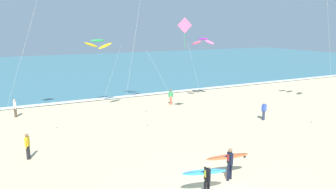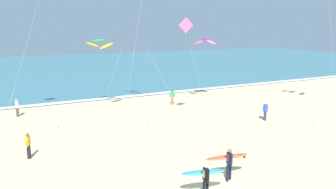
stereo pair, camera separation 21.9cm
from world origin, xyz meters
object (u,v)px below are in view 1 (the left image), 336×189
at_px(bystander_white_top, 15,108).
at_px(surfer_lead, 206,175).
at_px(bystander_green_top, 171,97).
at_px(bystander_blue_top, 264,111).
at_px(surfer_trailing, 229,159).
at_px(kite_arc_violet_high, 203,41).
at_px(kite_diamond_rose_low, 184,29).
at_px(bystander_yellow_top, 28,146).
at_px(kite_arc_emerald_distant, 98,44).

bearing_deg(bystander_white_top, surfer_lead, -67.56).
xyz_separation_m(bystander_green_top, bystander_blue_top, (4.57, -8.29, 0.00)).
distance_m(surfer_trailing, bystander_green_top, 16.15).
distance_m(surfer_trailing, kite_arc_violet_high, 18.08).
bearing_deg(kite_arc_violet_high, kite_diamond_rose_low, -133.90).
xyz_separation_m(surfer_lead, bystander_blue_top, (11.09, 8.21, -0.23)).
xyz_separation_m(kite_diamond_rose_low, bystander_yellow_top, (-11.81, -2.51, -6.71)).
xyz_separation_m(bystander_green_top, bystander_white_top, (-14.13, 1.94, 0.00)).
bearing_deg(bystander_blue_top, kite_diamond_rose_low, 158.64).
xyz_separation_m(surfer_trailing, kite_diamond_rose_low, (2.68, 9.72, 6.47)).
xyz_separation_m(bystander_yellow_top, bystander_white_top, (-0.51, 10.24, 0.00)).
height_order(bystander_green_top, bystander_blue_top, same).
bearing_deg(surfer_lead, bystander_white_top, 112.44).
bearing_deg(bystander_green_top, surfer_lead, -111.55).
height_order(kite_arc_violet_high, bystander_green_top, kite_arc_violet_high).
bearing_deg(kite_diamond_rose_low, surfer_trailing, -105.44).
height_order(kite_arc_emerald_distant, bystander_yellow_top, kite_arc_emerald_distant).
xyz_separation_m(surfer_lead, kite_arc_emerald_distant, (-0.43, 17.24, 5.16)).
height_order(kite_arc_violet_high, kite_diamond_rose_low, kite_diamond_rose_low).
relative_size(surfer_trailing, bystander_white_top, 1.49).
height_order(kite_diamond_rose_low, bystander_blue_top, kite_diamond_rose_low).
bearing_deg(kite_diamond_rose_low, bystander_white_top, 147.91).
xyz_separation_m(kite_arc_violet_high, bystander_yellow_top, (-17.19, -8.11, -5.45)).
relative_size(surfer_trailing, bystander_green_top, 1.49).
distance_m(surfer_trailing, bystander_white_top, 19.93).
distance_m(kite_diamond_rose_low, bystander_blue_top, 9.59).
bearing_deg(kite_diamond_rose_low, bystander_yellow_top, -167.98).
bearing_deg(kite_arc_violet_high, bystander_green_top, 176.82).
height_order(surfer_trailing, bystander_yellow_top, surfer_trailing).
relative_size(surfer_lead, bystander_yellow_top, 1.40).
height_order(kite_arc_emerald_distant, bystander_green_top, kite_arc_emerald_distant).
distance_m(kite_diamond_rose_low, bystander_green_top, 9.04).
bearing_deg(bystander_white_top, kite_arc_violet_high, -6.87).
distance_m(surfer_lead, surfer_trailing, 2.25).
xyz_separation_m(kite_arc_violet_high, bystander_blue_top, (1.00, -8.09, -5.45)).
relative_size(surfer_trailing, kite_arc_emerald_distant, 0.36).
height_order(bystander_yellow_top, bystander_blue_top, same).
height_order(kite_diamond_rose_low, bystander_yellow_top, kite_diamond_rose_low).
bearing_deg(surfer_lead, kite_arc_emerald_distant, 91.44).
height_order(surfer_trailing, bystander_green_top, surfer_trailing).
bearing_deg(bystander_white_top, surfer_trailing, -61.09).
bearing_deg(bystander_yellow_top, kite_arc_violet_high, 25.25).
height_order(bystander_yellow_top, bystander_white_top, same).
distance_m(kite_diamond_rose_low, bystander_yellow_top, 13.81).
relative_size(surfer_lead, kite_diamond_rose_low, 0.26).
bearing_deg(kite_arc_emerald_distant, bystander_blue_top, -38.08).
distance_m(surfer_lead, bystander_blue_top, 13.80).
xyz_separation_m(bystander_yellow_top, bystander_blue_top, (18.20, 0.02, 0.00)).
distance_m(bystander_yellow_top, bystander_blue_top, 18.20).
xyz_separation_m(kite_arc_violet_high, kite_diamond_rose_low, (-5.38, -5.59, 1.25)).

